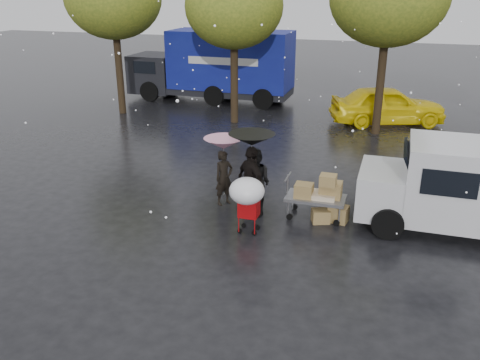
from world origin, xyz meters
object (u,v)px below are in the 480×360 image
(white_van, at_px, (472,187))
(yellow_taxi, at_px, (388,105))
(vendor_cart, at_px, (319,192))
(person_pink, at_px, (224,178))
(shopping_cart, at_px, (247,194))
(person_black, at_px, (251,182))
(blue_truck, at_px, (215,66))

(white_van, relative_size, yellow_taxi, 1.03)
(vendor_cart, height_order, white_van, white_van)
(person_pink, relative_size, shopping_cart, 1.04)
(person_pink, xyz_separation_m, vendor_cart, (2.62, -0.14, -0.03))
(person_pink, xyz_separation_m, yellow_taxi, (3.85, 10.13, 0.05))
(person_pink, height_order, vendor_cart, person_pink)
(shopping_cart, height_order, white_van, white_van)
(vendor_cart, distance_m, yellow_taxi, 10.34)
(white_van, bearing_deg, yellow_taxi, 103.18)
(vendor_cart, xyz_separation_m, yellow_taxi, (1.24, 10.27, 0.09))
(person_black, relative_size, blue_truck, 0.23)
(yellow_taxi, bearing_deg, blue_truck, 56.07)
(white_van, distance_m, yellow_taxi, 10.18)
(person_black, height_order, vendor_cart, person_black)
(shopping_cart, distance_m, blue_truck, 15.05)
(person_pink, relative_size, vendor_cart, 1.00)
(shopping_cart, xyz_separation_m, white_van, (5.04, 1.79, 0.10))
(person_pink, bearing_deg, vendor_cart, -56.42)
(blue_truck, bearing_deg, yellow_taxi, -14.05)
(shopping_cart, relative_size, white_van, 0.30)
(white_van, xyz_separation_m, blue_truck, (-10.91, 12.05, 0.60))
(person_pink, height_order, yellow_taxi, yellow_taxi)
(person_black, distance_m, blue_truck, 14.06)
(vendor_cart, bearing_deg, white_van, 5.91)
(person_black, height_order, blue_truck, blue_truck)
(person_pink, distance_m, shopping_cart, 1.95)
(person_black, bearing_deg, yellow_taxi, -64.36)
(person_pink, height_order, shopping_cart, person_pink)
(vendor_cart, bearing_deg, person_black, -165.81)
(vendor_cart, xyz_separation_m, white_van, (3.56, 0.37, 0.43))
(vendor_cart, height_order, blue_truck, blue_truck)
(shopping_cart, height_order, blue_truck, blue_truck)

